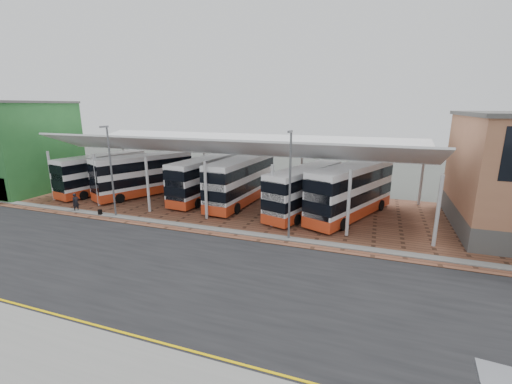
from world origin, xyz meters
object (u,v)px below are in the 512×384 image
bus_1 (144,175)px  bus_3 (241,181)px  bus_4 (305,191)px  pedestrian (76,202)px  bus_2 (206,179)px  bus_0 (103,174)px  bus_5 (351,191)px

bus_1 → bus_3: bus_3 is taller
bus_4 → bus_1: bearing=-164.4°
bus_4 → pedestrian: bus_4 is taller
bus_2 → bus_0: bearing=-168.5°
bus_0 → bus_2: bearing=17.9°
bus_3 → bus_4: bus_3 is taller
bus_1 → bus_3: bearing=29.4°
bus_3 → bus_4: (6.76, -1.27, -0.16)m
bus_1 → pedestrian: bus_1 is taller
bus_2 → pedestrian: (-9.35, -8.19, -1.31)m
bus_5 → pedestrian: 25.40m
bus_0 → bus_4: 23.35m
bus_4 → pedestrian: 21.39m
bus_3 → bus_5: 10.88m
bus_1 → bus_4: bus_1 is taller
bus_4 → bus_2: bearing=-170.4°
bus_0 → bus_1: 5.37m
pedestrian → bus_2: bearing=-30.6°
bus_0 → pedestrian: (3.07, -6.81, -1.28)m
bus_2 → bus_1: bearing=-167.3°
bus_0 → pedestrian: 7.57m
bus_1 → pedestrian: 7.72m
bus_0 → bus_5: bearing=12.0°
bus_1 → pedestrian: bearing=-81.7°
bus_0 → bus_2: (12.41, 1.38, 0.03)m
bus_2 → bus_4: size_ratio=1.01×
pedestrian → bus_1: bearing=0.7°
bus_1 → bus_3: 11.26m
bus_2 → bus_4: 11.03m
bus_0 → bus_1: bearing=16.3°
bus_4 → bus_5: bus_5 is taller
bus_4 → pedestrian: (-20.28, -6.70, -1.27)m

